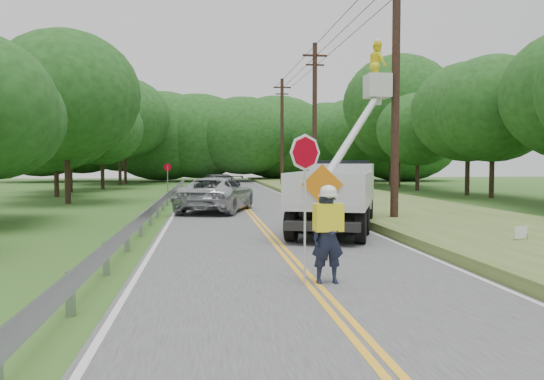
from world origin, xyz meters
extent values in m
plane|color=#335E22|center=(0.00, 0.00, 0.00)|extent=(140.00, 140.00, 0.00)
cube|color=#454547|center=(0.00, 14.00, 0.01)|extent=(7.20, 96.00, 0.02)
cube|color=yellow|center=(-0.10, 14.00, 0.02)|extent=(0.12, 96.00, 0.00)
cube|color=yellow|center=(0.10, 14.00, 0.02)|extent=(0.12, 96.00, 0.00)
cube|color=silver|center=(-3.45, 14.00, 0.02)|extent=(0.12, 96.00, 0.00)
cube|color=silver|center=(3.45, 14.00, 0.02)|extent=(0.12, 96.00, 0.00)
cube|color=gray|center=(-4.10, -2.00, 0.35)|extent=(0.12, 0.14, 0.70)
cube|color=gray|center=(-4.10, 1.00, 0.35)|extent=(0.12, 0.14, 0.70)
cube|color=gray|center=(-4.10, 4.00, 0.35)|extent=(0.12, 0.14, 0.70)
cube|color=gray|center=(-4.10, 7.00, 0.35)|extent=(0.12, 0.14, 0.70)
cube|color=gray|center=(-4.10, 10.00, 0.35)|extent=(0.12, 0.14, 0.70)
cube|color=gray|center=(-4.10, 13.00, 0.35)|extent=(0.12, 0.14, 0.70)
cube|color=gray|center=(-4.10, 16.00, 0.35)|extent=(0.12, 0.14, 0.70)
cube|color=gray|center=(-4.10, 19.00, 0.35)|extent=(0.12, 0.14, 0.70)
cube|color=gray|center=(-4.10, 22.00, 0.35)|extent=(0.12, 0.14, 0.70)
cube|color=gray|center=(-4.10, 25.00, 0.35)|extent=(0.12, 0.14, 0.70)
cube|color=gray|center=(-4.10, 28.00, 0.35)|extent=(0.12, 0.14, 0.70)
cube|color=gray|center=(-4.10, 31.00, 0.35)|extent=(0.12, 0.14, 0.70)
cube|color=gray|center=(-4.10, 34.00, 0.35)|extent=(0.12, 0.14, 0.70)
cube|color=gray|center=(-4.10, 37.00, 0.35)|extent=(0.12, 0.14, 0.70)
cube|color=gray|center=(-4.00, 15.00, 0.60)|extent=(0.05, 48.00, 0.34)
cylinder|color=black|center=(5.00, 9.00, 5.00)|extent=(0.30, 0.30, 10.00)
cylinder|color=black|center=(5.00, 24.00, 5.00)|extent=(0.30, 0.30, 10.00)
cube|color=black|center=(5.00, 24.00, 9.20)|extent=(1.60, 0.12, 0.12)
cube|color=black|center=(5.00, 24.00, 8.60)|extent=(1.20, 0.10, 0.10)
cylinder|color=black|center=(5.00, 39.00, 5.00)|extent=(0.30, 0.30, 10.00)
cube|color=black|center=(5.00, 39.00, 9.20)|extent=(1.60, 0.12, 0.12)
cube|color=black|center=(5.00, 39.00, 8.60)|extent=(1.20, 0.10, 0.10)
cylinder|color=black|center=(4.30, 17.50, 9.10)|extent=(0.03, 43.00, 0.03)
cylinder|color=black|center=(5.00, 17.50, 9.10)|extent=(0.03, 43.00, 0.03)
cylinder|color=black|center=(5.70, 17.50, 9.10)|extent=(0.03, 43.00, 0.03)
cube|color=#4E6127|center=(7.10, 14.00, 0.15)|extent=(7.00, 96.00, 0.30)
cylinder|color=#332319|center=(-9.75, 21.03, 1.77)|extent=(0.32, 0.32, 3.53)
ellipsoid|color=#1B4014|center=(-9.75, 21.03, 6.08)|extent=(8.24, 8.24, 7.25)
cylinder|color=#332319|center=(-12.01, 27.35, 1.22)|extent=(0.32, 0.32, 2.44)
ellipsoid|color=#1B4014|center=(-12.01, 27.35, 4.21)|extent=(5.70, 5.70, 5.02)
cylinder|color=#332319|center=(-12.46, 33.01, 1.43)|extent=(0.32, 0.32, 2.86)
ellipsoid|color=#1B4014|center=(-12.46, 33.01, 4.93)|extent=(6.68, 6.68, 5.88)
cylinder|color=#332319|center=(-10.87, 37.54, 1.52)|extent=(0.32, 0.32, 3.04)
ellipsoid|color=#1B4014|center=(-10.87, 37.54, 5.23)|extent=(7.08, 7.08, 6.23)
cylinder|color=#332319|center=(-10.71, 46.10, 1.99)|extent=(0.32, 0.32, 3.98)
ellipsoid|color=#1B4014|center=(-10.71, 46.10, 6.86)|extent=(9.30, 9.30, 8.18)
cylinder|color=#332319|center=(-10.59, 49.00, 2.06)|extent=(0.32, 0.32, 4.12)
ellipsoid|color=#1B4014|center=(-10.59, 49.00, 7.09)|extent=(9.61, 9.61, 8.46)
cylinder|color=#332319|center=(16.55, 22.75, 1.69)|extent=(0.32, 0.32, 3.38)
ellipsoid|color=#1B4014|center=(16.55, 22.75, 5.82)|extent=(7.88, 7.88, 6.93)
cylinder|color=#332319|center=(16.33, 25.63, 1.70)|extent=(0.32, 0.32, 3.41)
ellipsoid|color=#1B4014|center=(16.33, 25.63, 5.87)|extent=(7.95, 7.95, 6.99)
cylinder|color=#332319|center=(15.34, 32.25, 1.46)|extent=(0.32, 0.32, 2.93)
ellipsoid|color=#1B4014|center=(15.34, 32.25, 5.04)|extent=(6.83, 6.83, 6.01)
cylinder|color=#332319|center=(15.63, 37.42, 2.21)|extent=(0.32, 0.32, 4.42)
ellipsoid|color=#1B4014|center=(15.63, 37.42, 7.62)|extent=(10.32, 10.32, 9.08)
cylinder|color=#332319|center=(16.35, 41.63, 1.64)|extent=(0.32, 0.32, 3.28)
ellipsoid|color=#1B4014|center=(16.35, 41.63, 5.66)|extent=(7.66, 7.66, 6.74)
cylinder|color=#332319|center=(14.18, 46.91, 1.62)|extent=(0.32, 0.32, 3.24)
ellipsoid|color=#1B4014|center=(14.18, 46.91, 5.58)|extent=(7.56, 7.56, 6.65)
ellipsoid|color=#1B4014|center=(-21.00, 55.26, 5.50)|extent=(12.98, 9.73, 9.73)
ellipsoid|color=#1B4014|center=(-17.04, 57.94, 5.50)|extent=(12.21, 9.16, 9.16)
ellipsoid|color=#1B4014|center=(-12.14, 57.28, 5.50)|extent=(11.51, 8.64, 8.64)
ellipsoid|color=#1B4014|center=(-7.32, 56.41, 5.50)|extent=(14.45, 10.84, 10.84)
ellipsoid|color=#1B4014|center=(-2.99, 56.15, 5.50)|extent=(13.75, 10.31, 10.31)
ellipsoid|color=#1B4014|center=(2.46, 54.40, 5.50)|extent=(12.46, 9.34, 9.34)
ellipsoid|color=#1B4014|center=(7.06, 57.79, 5.50)|extent=(14.04, 10.53, 10.53)
ellipsoid|color=#1B4014|center=(13.51, 56.98, 5.50)|extent=(11.72, 8.79, 8.79)
ellipsoid|color=#1B4014|center=(17.44, 56.09, 5.50)|extent=(13.30, 9.98, 9.98)
ellipsoid|color=#1B4014|center=(22.13, 54.07, 5.50)|extent=(14.92, 11.19, 11.19)
imported|color=#191E33|center=(0.31, -0.35, 0.90)|extent=(0.67, 0.46, 1.76)
cube|color=yellow|center=(0.31, -0.35, 1.30)|extent=(0.56, 0.36, 0.53)
ellipsoid|color=white|center=(0.31, -0.35, 1.79)|extent=(0.33, 0.33, 0.26)
cylinder|color=#B7B7B7|center=(-0.14, -0.33, 1.25)|extent=(0.04, 0.04, 2.47)
cylinder|color=#A10012|center=(-0.14, -0.33, 2.55)|extent=(0.65, 0.34, 0.71)
cylinder|color=black|center=(0.47, 5.17, 0.51)|extent=(0.62, 1.02, 0.97)
cylinder|color=black|center=(2.38, 4.48, 0.51)|extent=(0.62, 1.02, 0.97)
cylinder|color=black|center=(1.16, 7.08, 0.51)|extent=(0.62, 1.02, 0.97)
cylinder|color=black|center=(3.07, 6.39, 0.51)|extent=(0.62, 1.02, 0.97)
cylinder|color=black|center=(2.02, 9.46, 0.51)|extent=(0.62, 1.02, 0.97)
cylinder|color=black|center=(3.93, 8.77, 0.51)|extent=(0.62, 1.02, 0.97)
cube|color=black|center=(2.22, 7.02, 0.58)|extent=(4.20, 6.81, 0.25)
cube|color=#BBBDC0|center=(1.98, 6.35, 1.08)|extent=(3.77, 5.17, 0.22)
cube|color=#BBBDC0|center=(0.90, 6.74, 1.59)|extent=(1.64, 4.40, 0.91)
cube|color=#BBBDC0|center=(3.05, 5.96, 1.59)|extent=(1.64, 4.40, 0.91)
cube|color=#BBBDC0|center=(1.19, 4.18, 1.59)|extent=(2.21, 0.85, 0.91)
cube|color=#BBBDC0|center=(3.15, 9.59, 1.39)|extent=(2.80, 2.58, 1.82)
cube|color=black|center=(3.22, 9.78, 2.04)|extent=(2.35, 1.93, 0.76)
cube|color=#BBBDC0|center=(1.60, 5.30, 1.59)|extent=(1.17, 1.17, 0.81)
cube|color=#BBBDC0|center=(4.30, 9.00, 5.16)|extent=(0.86, 0.86, 0.86)
imported|color=yellow|center=(4.30, 9.00, 5.97)|extent=(0.62, 0.80, 1.65)
cube|color=orange|center=(1.17, 4.11, 1.74)|extent=(1.09, 0.43, 1.15)
imported|color=#B4B7BC|center=(-1.52, 15.14, 0.83)|extent=(4.20, 6.37, 1.63)
imported|color=#35383C|center=(-1.34, 25.10, 0.80)|extent=(3.58, 5.74, 1.55)
cylinder|color=gray|center=(-4.33, 22.86, 1.07)|extent=(0.06, 0.06, 2.14)
cylinder|color=#A10012|center=(-4.33, 22.86, 2.04)|extent=(0.45, 0.24, 0.49)
cube|color=white|center=(6.27, 2.83, 0.50)|extent=(0.44, 0.18, 0.32)
cylinder|color=gray|center=(6.09, 2.83, 0.23)|extent=(0.02, 0.02, 0.46)
cylinder|color=gray|center=(6.45, 2.83, 0.23)|extent=(0.02, 0.02, 0.46)
camera|label=1|loc=(-2.03, -10.48, 2.37)|focal=35.65mm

